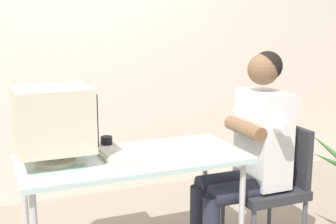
# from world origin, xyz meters

# --- Properties ---
(wall_back) EXTENTS (8.00, 0.10, 3.00)m
(wall_back) POSITION_xyz_m (0.30, 1.40, 1.50)
(wall_back) COLOR beige
(wall_back) RESTS_ON ground_plane
(desk) EXTENTS (1.33, 0.62, 0.73)m
(desk) POSITION_xyz_m (0.00, 0.00, 0.67)
(desk) COLOR #B7B7BC
(desk) RESTS_ON ground_plane
(crt_monitor) EXTENTS (0.42, 0.34, 0.43)m
(crt_monitor) POSITION_xyz_m (-0.44, 0.04, 0.98)
(crt_monitor) COLOR beige
(crt_monitor) RESTS_ON desk
(keyboard) EXTENTS (0.18, 0.48, 0.03)m
(keyboard) POSITION_xyz_m (-0.10, 0.04, 0.75)
(keyboard) COLOR beige
(keyboard) RESTS_ON desk
(office_chair) EXTENTS (0.45, 0.45, 0.83)m
(office_chair) POSITION_xyz_m (0.95, -0.05, 0.47)
(office_chair) COLOR #4C4C51
(office_chair) RESTS_ON ground_plane
(person_seated) EXTENTS (0.70, 0.57, 1.33)m
(person_seated) POSITION_xyz_m (0.77, -0.05, 0.71)
(person_seated) COLOR silver
(person_seated) RESTS_ON ground_plane
(desk_mug) EXTENTS (0.07, 0.08, 0.08)m
(desk_mug) POSITION_xyz_m (-0.10, 0.21, 0.77)
(desk_mug) COLOR black
(desk_mug) RESTS_ON desk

